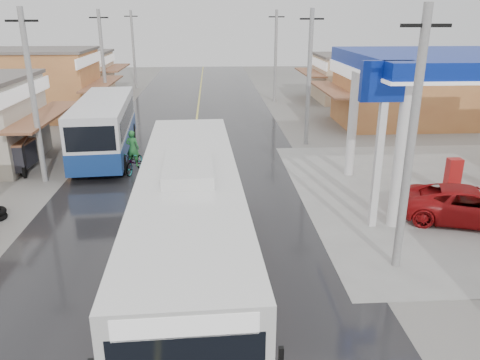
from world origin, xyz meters
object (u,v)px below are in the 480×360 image
at_px(jeepney, 470,205).
at_px(tricycle_near, 12,155).
at_px(cyclist, 134,159).
at_px(tricycle_far, 18,155).
at_px(second_bus, 105,127).
at_px(coach_bus, 191,229).

xyz_separation_m(jeepney, tricycle_near, (-19.97, 7.10, 0.27)).
relative_size(cyclist, tricycle_far, 1.07).
relative_size(tricycle_near, tricycle_far, 1.08).
bearing_deg(tricycle_near, tricycle_far, 60.55).
xyz_separation_m(jeepney, cyclist, (-13.89, 6.90, 0.04)).
distance_m(second_bus, tricycle_near, 4.98).
bearing_deg(coach_bus, tricycle_near, 128.21).
bearing_deg(tricycle_far, jeepney, -16.87).
distance_m(second_bus, jeepney, 18.71).
bearing_deg(second_bus, cyclist, -60.63).
bearing_deg(coach_bus, cyclist, 104.94).
bearing_deg(second_bus, tricycle_near, -150.84).
height_order(coach_bus, tricycle_far, coach_bus).
relative_size(coach_bus, tricycle_far, 6.16).
bearing_deg(tricycle_near, jeepney, -30.79).
bearing_deg(jeepney, tricycle_far, 87.69).
relative_size(second_bus, tricycle_far, 4.68).
xyz_separation_m(jeepney, tricycle_far, (-19.85, 7.47, 0.19)).
bearing_deg(cyclist, second_bus, 136.88).
xyz_separation_m(cyclist, tricycle_far, (-5.96, 0.57, 0.15)).
bearing_deg(jeepney, coach_bus, 129.23).
relative_size(jeepney, cyclist, 2.24).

